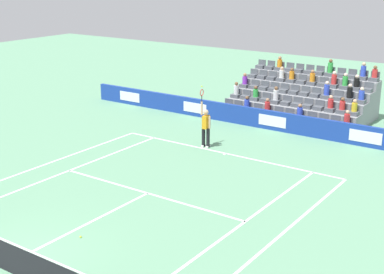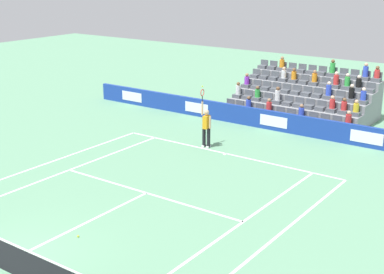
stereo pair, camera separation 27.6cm
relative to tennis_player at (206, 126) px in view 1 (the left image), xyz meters
name	(u,v)px [view 1 (the left image)]	position (x,y,z in m)	size (l,w,h in m)	color
ground_plane	(0,268)	(-1.26, 12.15, -0.99)	(80.00, 80.00, 0.00)	#669E77
line_baseline	(226,153)	(-1.26, 0.26, -0.99)	(10.97, 0.10, 0.01)	white
line_service	(148,193)	(-1.26, 5.75, -0.99)	(8.23, 0.10, 0.01)	white
line_centre_service	(84,225)	(-1.26, 8.95, -0.99)	(0.10, 6.40, 0.01)	white
line_singles_sideline_left	(61,174)	(2.85, 6.20, -0.99)	(0.10, 11.89, 0.01)	white
line_singles_sideline_right	(238,227)	(-5.38, 6.20, -0.99)	(0.10, 11.89, 0.01)	white
line_doubles_sideline_left	(38,167)	(4.22, 6.20, -0.99)	(0.10, 11.89, 0.01)	white
line_doubles_sideline_right	(277,238)	(-6.75, 6.20, -0.99)	(0.10, 11.89, 0.01)	white
line_centre_mark	(225,154)	(-1.26, 0.36, -0.99)	(0.10, 0.20, 0.01)	white
sponsor_barrier	(273,121)	(-1.26, -4.29, -0.50)	(23.77, 0.22, 0.98)	#193899
tennis_player	(206,126)	(0.00, 0.00, 0.00)	(0.53, 0.38, 2.85)	black
stadium_stand	(303,101)	(-1.28, -7.85, -0.16)	(7.44, 4.75, 3.05)	gray
loose_tennis_ball	(81,237)	(-1.79, 9.63, -0.96)	(0.07, 0.07, 0.07)	#D1E533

